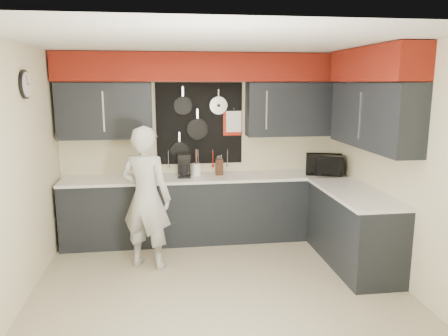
{
  "coord_description": "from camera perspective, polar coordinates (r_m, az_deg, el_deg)",
  "views": [
    {
      "loc": [
        -0.56,
        -4.46,
        2.2
      ],
      "look_at": [
        0.13,
        0.5,
        1.22
      ],
      "focal_mm": 35.0,
      "sensor_mm": 36.0,
      "label": 1
    }
  ],
  "objects": [
    {
      "name": "ground",
      "position": [
        5.01,
        -0.73,
        -14.96
      ],
      "size": [
        4.0,
        4.0,
        0.0
      ],
      "primitive_type": "plane",
      "color": "tan",
      "rests_on": "ground"
    },
    {
      "name": "back_wall_assembly",
      "position": [
        6.09,
        -2.6,
        9.32
      ],
      "size": [
        4.0,
        0.36,
        2.6
      ],
      "color": "beige",
      "rests_on": "ground"
    },
    {
      "name": "right_wall_assembly",
      "position": [
        5.31,
        19.28,
        7.72
      ],
      "size": [
        0.36,
        3.5,
        2.6
      ],
      "color": "beige",
      "rests_on": "ground"
    },
    {
      "name": "left_wall_assembly",
      "position": [
        4.78,
        -25.24,
        -0.4
      ],
      "size": [
        0.05,
        3.5,
        2.6
      ],
      "color": "beige",
      "rests_on": "ground"
    },
    {
      "name": "base_cabinets",
      "position": [
        5.95,
        2.6,
        -5.92
      ],
      "size": [
        3.95,
        2.2,
        0.92
      ],
      "color": "black",
      "rests_on": "ground"
    },
    {
      "name": "microwave",
      "position": [
        6.32,
        12.92,
        0.45
      ],
      "size": [
        0.59,
        0.48,
        0.28
      ],
      "primitive_type": "imported",
      "rotation": [
        0.0,
        0.0,
        -0.32
      ],
      "color": "black",
      "rests_on": "base_cabinets"
    },
    {
      "name": "knife_block",
      "position": [
        6.13,
        -0.63,
        0.12
      ],
      "size": [
        0.1,
        0.1,
        0.22
      ],
      "primitive_type": "cube",
      "rotation": [
        0.0,
        0.0,
        0.0
      ],
      "color": "#341F10",
      "rests_on": "base_cabinets"
    },
    {
      "name": "utensil_crock",
      "position": [
        6.11,
        -3.63,
        -0.2
      ],
      "size": [
        0.13,
        0.13,
        0.17
      ],
      "primitive_type": "cylinder",
      "color": "white",
      "rests_on": "base_cabinets"
    },
    {
      "name": "coffee_maker",
      "position": [
        6.01,
        -5.22,
        0.41
      ],
      "size": [
        0.19,
        0.23,
        0.32
      ],
      "rotation": [
        0.0,
        0.0,
        -0.06
      ],
      "color": "black",
      "rests_on": "base_cabinets"
    },
    {
      "name": "person",
      "position": [
        5.26,
        -10.16,
        -3.85
      ],
      "size": [
        0.74,
        0.64,
        1.72
      ],
      "primitive_type": "imported",
      "rotation": [
        0.0,
        0.0,
        2.71
      ],
      "color": "beige",
      "rests_on": "ground"
    }
  ]
}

